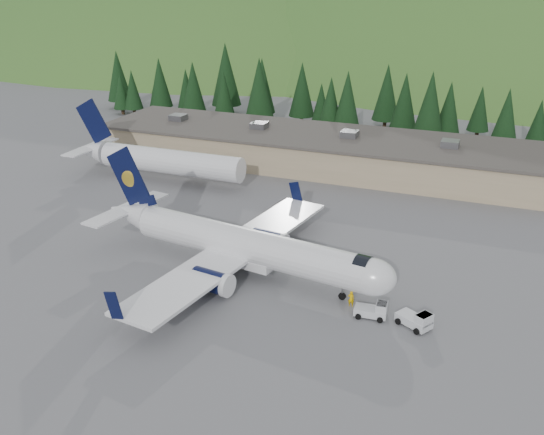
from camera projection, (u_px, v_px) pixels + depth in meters
The scene contains 8 objects.
ground at pixel (250, 274), 62.20m from camera, with size 600.00×600.00×0.00m, color slate.
airliner at pixel (242, 245), 61.51m from camera, with size 34.17×32.19×11.34m.
second_airliner at pixel (154, 159), 88.38m from camera, with size 27.50×11.00×10.05m.
baggage_tug_a at pixel (374, 310), 54.27m from camera, with size 3.00×1.94×1.54m.
baggage_tug_b at pixel (417, 320), 52.68m from camera, with size 3.45×2.94×1.65m.
terminal_building at pixel (318, 149), 95.55m from camera, with size 71.00×17.00×6.10m.
ramp_worker at pixel (351, 299), 55.97m from camera, with size 0.58×0.38×1.60m, color #FDBE02.
tree_line at pixel (352, 96), 113.05m from camera, with size 112.22×17.40×14.03m.
Camera 1 is at (22.59, -50.52, 29.08)m, focal length 40.00 mm.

